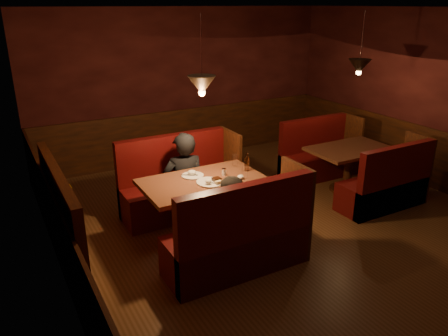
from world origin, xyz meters
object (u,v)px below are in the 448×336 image
main_table (205,194)px  diner_a (184,166)px  second_bench_far (318,158)px  second_bench_near (387,188)px  second_table (349,159)px  main_bench_near (241,243)px  main_bench_far (179,189)px  diner_b (235,207)px

main_table → diner_a: diner_a is taller
second_bench_far → second_bench_near: same height
main_table → diner_a: size_ratio=0.94×
second_table → diner_a: 2.84m
main_bench_near → main_table: bearing=91.1°
main_bench_near → second_bench_near: size_ratio=1.17×
main_bench_far → diner_b: (0.04, -1.55, 0.35)m
main_table → second_bench_far: main_table is taller
main_bench_near → second_table: bearing=22.8°
main_table → second_bench_far: bearing=20.7°
main_bench_near → diner_a: 1.57m
main_bench_near → diner_b: bearing=79.3°
main_bench_near → second_bench_near: (2.80, 0.37, -0.04)m
second_table → diner_b: bearing=-161.0°
main_bench_near → second_bench_far: size_ratio=1.17×
diner_a → main_table: bearing=103.1°
second_table → second_bench_far: second_bench_far is taller
main_bench_near → diner_b: 0.42m
second_bench_far → second_bench_near: (0.00, -1.58, 0.00)m
main_table → main_bench_near: (0.02, -0.89, -0.27)m
main_bench_far → second_bench_far: (2.80, 0.18, -0.04)m
main_bench_far → diner_a: bearing=-97.3°
main_bench_far → second_bench_far: bearing=3.7°
main_table → main_bench_far: size_ratio=0.91×
main_bench_near → main_bench_far: bearing=90.0°
second_bench_far → diner_b: 3.28m
second_bench_far → main_bench_near: bearing=-145.1°
second_table → diner_b: size_ratio=0.92×
main_bench_far → diner_b: 1.59m
main_bench_near → diner_b: size_ratio=1.19×
diner_b → second_bench_near: bearing=9.0°
second_table → second_bench_far: size_ratio=0.90×
main_bench_far → second_bench_near: (2.80, -1.40, -0.04)m
main_bench_near → second_table: main_bench_near is taller
main_bench_far → diner_b: size_ratio=1.19×
second_table → second_bench_far: (0.03, 0.79, -0.22)m
diner_b → second_bench_far: bearing=37.9°
diner_a → diner_b: size_ratio=1.15×
main_bench_far → diner_a: size_ratio=1.03×
main_bench_far → second_bench_far: size_ratio=1.17×
second_bench_far → main_table: bearing=-159.3°
main_table → diner_b: 0.67m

